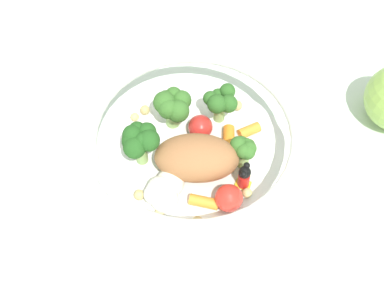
{
  "coord_description": "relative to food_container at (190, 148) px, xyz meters",
  "views": [
    {
      "loc": [
        0.32,
        0.08,
        0.52
      ],
      "look_at": [
        -0.01,
        -0.0,
        0.03
      ],
      "focal_mm": 52.11,
      "sensor_mm": 36.0,
      "label": 1
    }
  ],
  "objects": [
    {
      "name": "ground_plane",
      "position": [
        0.01,
        0.0,
        -0.03
      ],
      "size": [
        2.4,
        2.4,
        0.0
      ],
      "primitive_type": "plane",
      "color": "silver"
    },
    {
      "name": "food_container",
      "position": [
        0.0,
        0.0,
        0.0
      ],
      "size": [
        0.22,
        0.22,
        0.07
      ],
      "color": "white",
      "rests_on": "ground_plane"
    },
    {
      "name": "folded_napkin",
      "position": [
        -0.01,
        -0.23,
        -0.03
      ],
      "size": [
        0.15,
        0.14,
        0.01
      ],
      "primitive_type": "cube",
      "rotation": [
        0.0,
        0.0,
        -0.26
      ],
      "color": "silver",
      "rests_on": "ground_plane"
    }
  ]
}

